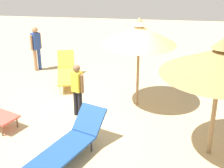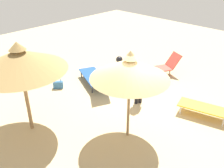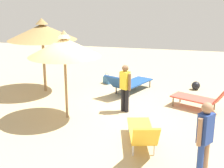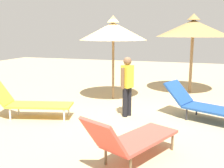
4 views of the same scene
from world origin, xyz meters
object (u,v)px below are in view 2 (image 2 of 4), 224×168
object	(u,v)px
parasol_umbrella_center	(130,69)
lounge_chair_far_right	(213,108)
lounge_chair_edge	(160,67)
person_standing_near_right	(139,82)
parasol_umbrella_front	(19,60)
lounge_chair_far_left	(96,78)
handbag	(58,84)
beach_ball	(119,60)

from	to	relation	value
parasol_umbrella_center	lounge_chair_far_right	xyz separation A→B (m)	(2.48, -1.39, -1.73)
lounge_chair_edge	person_standing_near_right	world-z (taller)	person_standing_near_right
lounge_chair_far_right	lounge_chair_edge	distance (m)	3.31
parasol_umbrella_front	parasol_umbrella_center	bearing A→B (deg)	-52.34
lounge_chair_far_right	lounge_chair_far_left	distance (m)	4.38
parasol_umbrella_center	lounge_chair_far_right	distance (m)	3.33
parasol_umbrella_center	lounge_chair_far_left	distance (m)	3.60
handbag	lounge_chair_far_left	bearing A→B (deg)	-41.82
lounge_chair_far_right	person_standing_near_right	xyz separation A→B (m)	(-0.89, 2.28, 0.43)
lounge_chair_edge	person_standing_near_right	bearing A→B (deg)	-163.54
person_standing_near_right	handbag	distance (m)	3.30
parasol_umbrella_center	lounge_chair_edge	distance (m)	4.58
parasol_umbrella_front	lounge_chair_edge	distance (m)	6.05
lounge_chair_far_right	parasol_umbrella_center	bearing A→B (deg)	150.65
parasol_umbrella_center	person_standing_near_right	xyz separation A→B (m)	(1.59, 0.88, -1.30)
lounge_chair_far_left	person_standing_near_right	bearing A→B (deg)	-83.05
parasol_umbrella_front	handbag	world-z (taller)	parasol_umbrella_front
lounge_chair_edge	beach_ball	xyz separation A→B (m)	(-0.16, 2.23, -0.26)
lounge_chair_far_right	lounge_chair_edge	xyz separation A→B (m)	(1.47, 2.97, 0.02)
person_standing_near_right	handbag	xyz separation A→B (m)	(-1.34, 2.94, -0.68)
lounge_chair_edge	beach_ball	bearing A→B (deg)	94.08
lounge_chair_far_right	handbag	bearing A→B (deg)	113.09
parasol_umbrella_front	lounge_chair_far_left	distance (m)	3.68
parasol_umbrella_center	lounge_chair_far_right	world-z (taller)	parasol_umbrella_center
parasol_umbrella_front	handbag	bearing A→B (deg)	36.76
parasol_umbrella_center	person_standing_near_right	bearing A→B (deg)	29.03
handbag	lounge_chair_edge	bearing A→B (deg)	-31.28
lounge_chair_far_left	handbag	size ratio (longest dim) A/B	5.06
parasol_umbrella_center	lounge_chair_edge	bearing A→B (deg)	21.81
parasol_umbrella_front	person_standing_near_right	bearing A→B (deg)	-22.87
beach_ball	lounge_chair_far_right	bearing A→B (deg)	-104.13
lounge_chair_far_left	person_standing_near_right	distance (m)	2.02
parasol_umbrella_front	beach_ball	world-z (taller)	parasol_umbrella_front
person_standing_near_right	beach_ball	bearing A→B (deg)	53.14
lounge_chair_edge	person_standing_near_right	xyz separation A→B (m)	(-2.35, -0.70, 0.42)
lounge_chair_far_left	lounge_chair_edge	bearing A→B (deg)	-25.92
parasol_umbrella_center	lounge_chair_far_left	bearing A→B (deg)	64.52
lounge_chair_far_right	lounge_chair_far_left	world-z (taller)	lounge_chair_far_right
parasol_umbrella_front	lounge_chair_far_left	size ratio (longest dim) A/B	1.17
parasol_umbrella_front	lounge_chair_edge	xyz separation A→B (m)	(5.72, -0.73, -1.81)
person_standing_near_right	parasol_umbrella_center	bearing A→B (deg)	-150.97
parasol_umbrella_front	lounge_chair_far_right	world-z (taller)	parasol_umbrella_front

